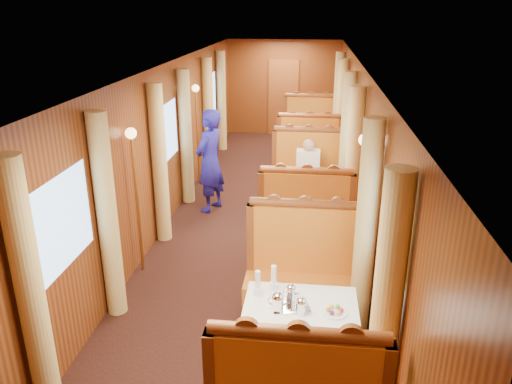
# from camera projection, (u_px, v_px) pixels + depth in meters

# --- Properties ---
(floor) EXTENTS (3.00, 12.00, 0.01)m
(floor) POSITION_uv_depth(u_px,v_px,m) (260.00, 221.00, 8.21)
(floor) COLOR black
(floor) RESTS_ON ground
(ceiling) EXTENTS (3.00, 12.00, 0.01)m
(ceiling) POSITION_uv_depth(u_px,v_px,m) (260.00, 66.00, 7.33)
(ceiling) COLOR silver
(ceiling) RESTS_ON wall_left
(wall_far) EXTENTS (3.00, 0.01, 2.50)m
(wall_far) POSITION_uv_depth(u_px,v_px,m) (283.00, 88.00, 13.35)
(wall_far) COLOR brown
(wall_far) RESTS_ON floor
(wall_left) EXTENTS (0.01, 12.00, 2.50)m
(wall_left) POSITION_uv_depth(u_px,v_px,m) (166.00, 145.00, 7.92)
(wall_left) COLOR brown
(wall_left) RESTS_ON floor
(wall_right) EXTENTS (0.01, 12.00, 2.50)m
(wall_right) POSITION_uv_depth(u_px,v_px,m) (358.00, 151.00, 7.61)
(wall_right) COLOR brown
(wall_right) RESTS_ON floor
(doorway_far) EXTENTS (0.80, 0.04, 2.00)m
(doorway_far) POSITION_uv_depth(u_px,v_px,m) (283.00, 98.00, 13.41)
(doorway_far) COLOR brown
(doorway_far) RESTS_ON floor
(table_near) EXTENTS (1.05, 0.72, 0.75)m
(table_near) POSITION_uv_depth(u_px,v_px,m) (300.00, 338.00, 4.74)
(table_near) COLOR white
(table_near) RESTS_ON floor
(banquette_near_aft) EXTENTS (1.30, 0.55, 1.34)m
(banquette_near_aft) POSITION_uv_depth(u_px,v_px,m) (302.00, 279.00, 5.67)
(banquette_near_aft) COLOR #BC4A14
(banquette_near_aft) RESTS_ON floor
(table_mid) EXTENTS (1.05, 0.72, 0.75)m
(table_mid) POSITION_uv_depth(u_px,v_px,m) (306.00, 202.00, 8.00)
(table_mid) COLOR white
(table_mid) RESTS_ON floor
(banquette_mid_fwd) EXTENTS (1.30, 0.55, 1.34)m
(banquette_mid_fwd) POSITION_uv_depth(u_px,v_px,m) (305.00, 226.00, 7.04)
(banquette_mid_fwd) COLOR #BC4A14
(banquette_mid_fwd) RESTS_ON floor
(banquette_mid_aft) EXTENTS (1.30, 0.55, 1.34)m
(banquette_mid_aft) POSITION_uv_depth(u_px,v_px,m) (307.00, 179.00, 8.92)
(banquette_mid_aft) COLOR #BC4A14
(banquette_mid_aft) RESTS_ON floor
(table_far) EXTENTS (1.05, 0.72, 0.75)m
(table_far) POSITION_uv_depth(u_px,v_px,m) (309.00, 145.00, 11.25)
(table_far) COLOR white
(table_far) RESTS_ON floor
(banquette_far_fwd) EXTENTS (1.30, 0.55, 1.34)m
(banquette_far_fwd) POSITION_uv_depth(u_px,v_px,m) (309.00, 156.00, 10.29)
(banquette_far_fwd) COLOR #BC4A14
(banquette_far_fwd) RESTS_ON floor
(banquette_far_aft) EXTENTS (1.30, 0.55, 1.34)m
(banquette_far_aft) POSITION_uv_depth(u_px,v_px,m) (310.00, 132.00, 12.18)
(banquette_far_aft) COLOR #BC4A14
(banquette_far_aft) RESTS_ON floor
(tea_tray) EXTENTS (0.39, 0.33, 0.01)m
(tea_tray) POSITION_uv_depth(u_px,v_px,m) (290.00, 306.00, 4.58)
(tea_tray) COLOR silver
(tea_tray) RESTS_ON table_near
(teapot_left) EXTENTS (0.21, 0.18, 0.15)m
(teapot_left) POSITION_uv_depth(u_px,v_px,m) (278.00, 304.00, 4.48)
(teapot_left) COLOR silver
(teapot_left) RESTS_ON tea_tray
(teapot_right) EXTENTS (0.19, 0.16, 0.13)m
(teapot_right) POSITION_uv_depth(u_px,v_px,m) (301.00, 308.00, 4.45)
(teapot_right) COLOR silver
(teapot_right) RESTS_ON tea_tray
(teapot_back) EXTENTS (0.17, 0.15, 0.12)m
(teapot_back) POSITION_uv_depth(u_px,v_px,m) (291.00, 294.00, 4.67)
(teapot_back) COLOR silver
(teapot_back) RESTS_ON tea_tray
(fruit_plate) EXTENTS (0.23, 0.23, 0.05)m
(fruit_plate) POSITION_uv_depth(u_px,v_px,m) (335.00, 311.00, 4.47)
(fruit_plate) COLOR white
(fruit_plate) RESTS_ON table_near
(cup_inboard) EXTENTS (0.08, 0.08, 0.26)m
(cup_inboard) POSITION_uv_depth(u_px,v_px,m) (258.00, 286.00, 4.71)
(cup_inboard) COLOR white
(cup_inboard) RESTS_ON table_near
(cup_outboard) EXTENTS (0.08, 0.08, 0.26)m
(cup_outboard) POSITION_uv_depth(u_px,v_px,m) (274.00, 280.00, 4.81)
(cup_outboard) COLOR white
(cup_outboard) RESTS_ON table_near
(rose_vase_mid) EXTENTS (0.06, 0.06, 0.36)m
(rose_vase_mid) POSITION_uv_depth(u_px,v_px,m) (308.00, 170.00, 7.77)
(rose_vase_mid) COLOR silver
(rose_vase_mid) RESTS_ON table_mid
(rose_vase_far) EXTENTS (0.06, 0.06, 0.36)m
(rose_vase_far) POSITION_uv_depth(u_px,v_px,m) (311.00, 121.00, 11.03)
(rose_vase_far) COLOR silver
(rose_vase_far) RESTS_ON table_far
(window_left_near) EXTENTS (0.01, 1.20, 0.90)m
(window_left_near) POSITION_uv_depth(u_px,v_px,m) (61.00, 224.00, 4.60)
(window_left_near) COLOR #82ADE2
(window_left_near) RESTS_ON wall_left
(curtain_left_near_a) EXTENTS (0.22, 0.22, 2.35)m
(curtain_left_near_a) POSITION_uv_depth(u_px,v_px,m) (31.00, 297.00, 3.96)
(curtain_left_near_a) COLOR #E2C473
(curtain_left_near_a) RESTS_ON floor
(curtain_left_near_b) EXTENTS (0.22, 0.22, 2.35)m
(curtain_left_near_b) POSITION_uv_depth(u_px,v_px,m) (107.00, 218.00, 5.41)
(curtain_left_near_b) COLOR #E2C473
(curtain_left_near_b) RESTS_ON floor
(window_right_near) EXTENTS (0.01, 1.20, 0.90)m
(window_right_near) POSITION_uv_depth(u_px,v_px,m) (389.00, 240.00, 4.29)
(window_right_near) COLOR #82ADE2
(window_right_near) RESTS_ON wall_right
(curtain_right_near_a) EXTENTS (0.22, 0.22, 2.35)m
(curtain_right_near_a) POSITION_uv_depth(u_px,v_px,m) (385.00, 320.00, 3.67)
(curtain_right_near_a) COLOR #E2C473
(curtain_right_near_a) RESTS_ON floor
(curtain_right_near_b) EXTENTS (0.22, 0.22, 2.35)m
(curtain_right_near_b) POSITION_uv_depth(u_px,v_px,m) (366.00, 230.00, 5.12)
(curtain_right_near_b) COLOR #E2C473
(curtain_right_near_b) RESTS_ON floor
(window_left_mid) EXTENTS (0.01, 1.20, 0.90)m
(window_left_mid) POSITION_uv_depth(u_px,v_px,m) (166.00, 133.00, 7.85)
(window_left_mid) COLOR #82ADE2
(window_left_mid) RESTS_ON wall_left
(curtain_left_mid_a) EXTENTS (0.22, 0.22, 2.35)m
(curtain_left_mid_a) POSITION_uv_depth(u_px,v_px,m) (160.00, 165.00, 7.21)
(curtain_left_mid_a) COLOR #E2C473
(curtain_left_mid_a) RESTS_ON floor
(curtain_left_mid_b) EXTENTS (0.22, 0.22, 2.35)m
(curtain_left_mid_b) POSITION_uv_depth(u_px,v_px,m) (186.00, 138.00, 8.66)
(curtain_left_mid_b) COLOR #E2C473
(curtain_left_mid_b) RESTS_ON floor
(window_right_mid) EXTENTS (0.01, 1.20, 0.90)m
(window_right_mid) POSITION_uv_depth(u_px,v_px,m) (358.00, 138.00, 7.54)
(window_right_mid) COLOR #82ADE2
(window_right_mid) RESTS_ON wall_right
(curtain_right_mid_a) EXTENTS (0.22, 0.22, 2.35)m
(curtain_right_mid_a) POSITION_uv_depth(u_px,v_px,m) (353.00, 171.00, 6.92)
(curtain_right_mid_a) COLOR #E2C473
(curtain_right_mid_a) RESTS_ON floor
(curtain_right_mid_b) EXTENTS (0.22, 0.22, 2.35)m
(curtain_right_mid_b) POSITION_uv_depth(u_px,v_px,m) (346.00, 142.00, 8.37)
(curtain_right_mid_b) COLOR #E2C473
(curtain_right_mid_b) RESTS_ON floor
(window_left_far) EXTENTS (0.01, 1.20, 0.90)m
(window_left_far) POSITION_uv_depth(u_px,v_px,m) (210.00, 95.00, 11.11)
(window_left_far) COLOR #82ADE2
(window_left_far) RESTS_ON wall_left
(curtain_left_far_a) EXTENTS (0.22, 0.22, 2.35)m
(curtain_left_far_a) POSITION_uv_depth(u_px,v_px,m) (208.00, 115.00, 10.47)
(curtain_left_far_a) COLOR #E2C473
(curtain_left_far_a) RESTS_ON floor
(curtain_left_far_b) EXTENTS (0.22, 0.22, 2.35)m
(curtain_left_far_b) POSITION_uv_depth(u_px,v_px,m) (221.00, 101.00, 11.92)
(curtain_left_far_b) COLOR #E2C473
(curtain_left_far_b) RESTS_ON floor
(window_right_far) EXTENTS (0.01, 1.20, 0.90)m
(window_right_far) POSITION_uv_depth(u_px,v_px,m) (345.00, 98.00, 10.79)
(window_right_far) COLOR #82ADE2
(window_right_far) RESTS_ON wall_right
(curtain_right_far_a) EXTENTS (0.22, 0.22, 2.35)m
(curtain_right_far_a) POSITION_uv_depth(u_px,v_px,m) (341.00, 118.00, 10.18)
(curtain_right_far_a) COLOR #E2C473
(curtain_right_far_a) RESTS_ON floor
(curtain_right_far_b) EXTENTS (0.22, 0.22, 2.35)m
(curtain_right_far_b) POSITION_uv_depth(u_px,v_px,m) (338.00, 104.00, 11.63)
(curtain_right_far_b) COLOR #E2C473
(curtain_right_far_b) RESTS_ON floor
(sconce_left_fore) EXTENTS (0.14, 0.14, 1.95)m
(sconce_left_fore) POSITION_uv_depth(u_px,v_px,m) (134.00, 172.00, 6.24)
(sconce_left_fore) COLOR #BF8C3F
(sconce_left_fore) RESTS_ON floor
(sconce_right_fore) EXTENTS (0.14, 0.14, 1.95)m
(sconce_right_fore) POSITION_uv_depth(u_px,v_px,m) (361.00, 180.00, 5.95)
(sconce_right_fore) COLOR #BF8C3F
(sconce_right_fore) RESTS_ON floor
(sconce_left_aft) EXTENTS (0.14, 0.14, 1.95)m
(sconce_left_aft) POSITION_uv_depth(u_px,v_px,m) (197.00, 114.00, 9.49)
(sconce_left_aft) COLOR #BF8C3F
(sconce_left_aft) RESTS_ON floor
(sconce_right_aft) EXTENTS (0.14, 0.14, 1.95)m
(sconce_right_aft) POSITION_uv_depth(u_px,v_px,m) (345.00, 118.00, 9.20)
(sconce_right_aft) COLOR #BF8C3F
(sconce_right_aft) RESTS_ON floor
(steward) EXTENTS (0.63, 0.75, 1.76)m
(steward) POSITION_uv_depth(u_px,v_px,m) (210.00, 161.00, 8.38)
(steward) COLOR navy
(steward) RESTS_ON floor
(passenger) EXTENTS (0.40, 0.44, 0.76)m
(passenger) POSITION_uv_depth(u_px,v_px,m) (308.00, 167.00, 8.55)
(passenger) COLOR beige
(passenger) RESTS_ON banquette_mid_aft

